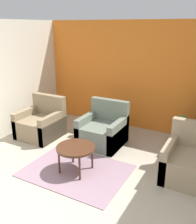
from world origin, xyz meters
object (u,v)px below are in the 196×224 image
object	(u,v)px
coffee_table	(76,149)
armchair_right	(192,163)
armchair_left	(41,124)
potted_plant	(181,127)
armchair_middle	(103,131)

from	to	relation	value
coffee_table	armchair_right	distance (m)	1.94
coffee_table	armchair_left	world-z (taller)	armchair_left
armchair_right	potted_plant	xyz separation A→B (m)	(-0.44, 1.25, 0.09)
armchair_left	potted_plant	xyz separation A→B (m)	(2.86, 1.12, 0.09)
coffee_table	armchair_left	bearing A→B (deg)	150.43
potted_plant	armchair_middle	bearing A→B (deg)	-151.33
armchair_left	armchair_middle	bearing A→B (deg)	13.31
coffee_table	potted_plant	bearing A→B (deg)	55.70
coffee_table	armchair_left	distance (m)	1.74
armchair_left	armchair_right	size ratio (longest dim) A/B	1.00
armchair_left	armchair_right	distance (m)	3.30
armchair_middle	potted_plant	distance (m)	1.65
coffee_table	armchair_middle	size ratio (longest dim) A/B	0.73
armchair_middle	potted_plant	world-z (taller)	armchair_middle
armchair_middle	potted_plant	size ratio (longest dim) A/B	1.42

